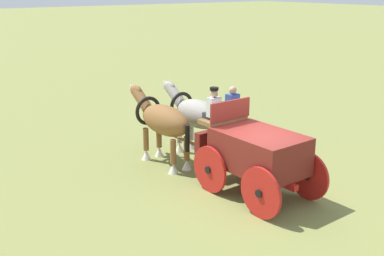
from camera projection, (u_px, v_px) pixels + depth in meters
name	position (u px, v px, depth m)	size (l,w,h in m)	color
ground_plane	(257.00, 195.00, 12.91)	(220.00, 220.00, 0.00)	olive
show_wagon	(254.00, 151.00, 12.68)	(5.44, 1.99, 2.78)	maroon
draft_horse_near	(163.00, 121.00, 14.81)	(3.22, 0.98, 2.27)	brown
draft_horse_off	(196.00, 115.00, 15.57)	(3.09, 0.96, 2.25)	#9E998E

